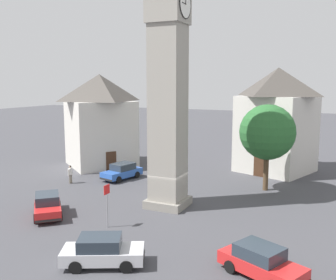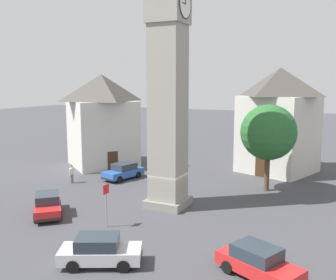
% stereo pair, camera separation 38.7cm
% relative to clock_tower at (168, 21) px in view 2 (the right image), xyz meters
% --- Properties ---
extents(ground_plane, '(200.00, 200.00, 0.00)m').
position_rel_clock_tower_xyz_m(ground_plane, '(-0.00, -0.00, -13.45)').
color(ground_plane, '#424247').
extents(clock_tower, '(3.43, 3.43, 22.92)m').
position_rel_clock_tower_xyz_m(clock_tower, '(0.00, 0.00, 0.00)').
color(clock_tower, gray).
rests_on(clock_tower, ground).
extents(car_blue_kerb, '(3.34, 4.45, 1.53)m').
position_rel_clock_tower_xyz_m(car_blue_kerb, '(9.93, 0.98, -12.69)').
color(car_blue_kerb, silver).
rests_on(car_blue_kerb, ground).
extents(car_silver_kerb, '(4.41, 2.64, 1.53)m').
position_rel_clock_tower_xyz_m(car_silver_kerb, '(-5.51, -7.45, -12.69)').
color(car_silver_kerb, '#2D5BB7').
rests_on(car_silver_kerb, ground).
extents(car_red_corner, '(4.16, 4.06, 1.53)m').
position_rel_clock_tower_xyz_m(car_red_corner, '(5.44, -6.70, -12.69)').
color(car_red_corner, red).
rests_on(car_red_corner, ground).
extents(car_white_side, '(3.23, 4.46, 1.53)m').
position_rel_clock_tower_xyz_m(car_white_side, '(7.70, 8.48, -12.69)').
color(car_white_side, red).
rests_on(car_white_side, ground).
extents(pedestrian, '(0.55, 0.28, 1.69)m').
position_rel_clock_tower_xyz_m(pedestrian, '(-2.13, -10.89, -12.44)').
color(pedestrian, '#706656').
rests_on(pedestrian, ground).
extents(tree, '(4.71, 4.71, 7.41)m').
position_rel_clock_tower_xyz_m(tree, '(-7.51, 5.77, -8.42)').
color(tree, brown).
rests_on(tree, ground).
extents(building_shop_left, '(8.54, 8.62, 10.71)m').
position_rel_clock_tower_xyz_m(building_shop_left, '(-15.13, 5.27, -7.99)').
color(building_shop_left, beige).
rests_on(building_shop_left, ground).
extents(building_terrace_right, '(9.63, 9.68, 10.10)m').
position_rel_clock_tower_xyz_m(building_terrace_right, '(-9.80, -12.84, -8.30)').
color(building_terrace_right, beige).
rests_on(building_terrace_right, ground).
extents(road_sign, '(0.60, 0.07, 2.80)m').
position_rel_clock_tower_xyz_m(road_sign, '(5.49, -1.70, -11.55)').
color(road_sign, gray).
rests_on(road_sign, ground).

